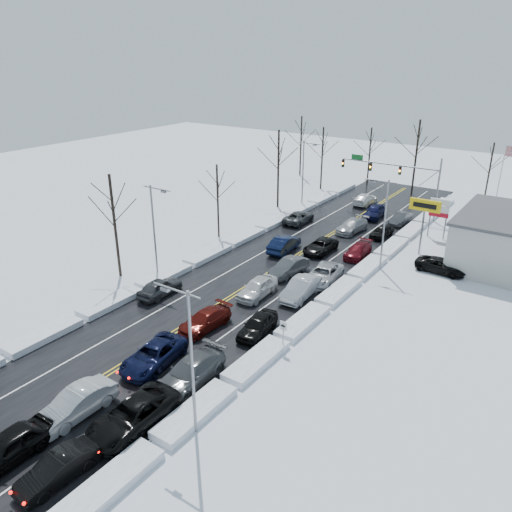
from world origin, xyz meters
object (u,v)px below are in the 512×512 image
Objects in this scene: tires_plus_sign at (425,209)px; flagpole at (501,180)px; traffic_signal_mast at (399,174)px; queued_car_0 at (10,460)px; oncoming_car_0 at (284,251)px.

flagpole is at bearing 71.56° from tires_plus_sign.
traffic_signal_mast reaches higher than queued_car_0.
oncoming_car_0 is at bearing -128.28° from flagpole.
tires_plus_sign is 0.60× the size of flagpole.
flagpole is (4.67, 14.01, 0.93)m from tires_plus_sign.
flagpole is at bearing -133.10° from oncoming_car_0.
flagpole reaches higher than queued_car_0.
oncoming_car_0 is (-12.33, -7.54, -4.99)m from tires_plus_sign.
traffic_signal_mast is 2.63× the size of oncoming_car_0.
tires_plus_sign is at bearing -108.44° from flagpole.
tires_plus_sign is 1.21× the size of queued_car_0.
flagpole is 57.22m from queued_car_0.
tires_plus_sign is at bearing 76.41° from queued_car_0.
flagpole is 1.98× the size of oncoming_car_0.
traffic_signal_mast is 1.33× the size of flagpole.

